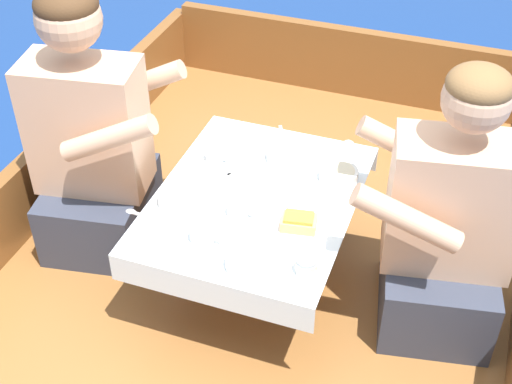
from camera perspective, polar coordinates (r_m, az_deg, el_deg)
ground_plane at (r=2.86m, az=-0.52°, el=-12.36°), size 60.00×60.00×0.00m
boat_deck at (r=2.73m, az=-0.54°, el=-10.15°), size 1.93×3.03×0.33m
gunwale_port at (r=2.89m, az=-18.32°, el=-0.68°), size 0.06×3.03×0.30m
bow_coaming at (r=3.66m, az=7.61°, el=10.29°), size 1.81×0.06×0.35m
cockpit_table at (r=2.43m, az=0.00°, el=-1.03°), size 0.66×0.85×0.37m
person_port at (r=2.63m, az=-12.98°, el=3.57°), size 0.57×0.51×1.02m
person_starboard at (r=2.35m, az=14.97°, el=-2.87°), size 0.57×0.52×0.96m
plate_sandwich at (r=2.28m, az=3.42°, el=-2.92°), size 0.17×0.17×0.01m
plate_bread at (r=2.46m, az=-0.49°, el=0.68°), size 0.17×0.17×0.01m
sandwich at (r=2.26m, az=3.45°, el=-2.40°), size 0.12×0.09×0.05m
bowl_port_near at (r=2.14m, az=-0.53°, el=-5.52°), size 0.14×0.14×0.04m
bowl_starboard_near at (r=2.49m, az=6.63°, el=1.43°), size 0.14×0.14×0.04m
bowl_center_far at (r=2.38m, az=-6.42°, el=-0.51°), size 0.12×0.12×0.04m
bowl_port_far at (r=2.57m, az=2.53°, el=3.03°), size 0.15×0.15×0.04m
coffee_cup_port at (r=2.23m, az=-4.29°, el=-3.29°), size 0.10×0.08×0.06m
coffee_cup_starboard at (r=2.32m, az=-1.44°, el=-1.30°), size 0.09×0.07×0.06m
coffee_cup_center at (r=2.56m, az=-3.32°, el=3.11°), size 0.09×0.06×0.06m
tin_can at (r=2.13m, az=4.06°, el=-5.91°), size 0.07×0.07×0.05m
utensil_spoon_port at (r=2.36m, az=-9.12°, el=-1.83°), size 0.17×0.03×0.01m
utensil_knife_starboard at (r=2.69m, az=2.17°, el=4.33°), size 0.08×0.16×0.00m
utensil_fork_port at (r=2.50m, az=-3.06°, el=1.21°), size 0.14×0.12×0.00m
utensil_spoon_starboard at (r=2.66m, az=7.71°, el=3.46°), size 0.10×0.15×0.01m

